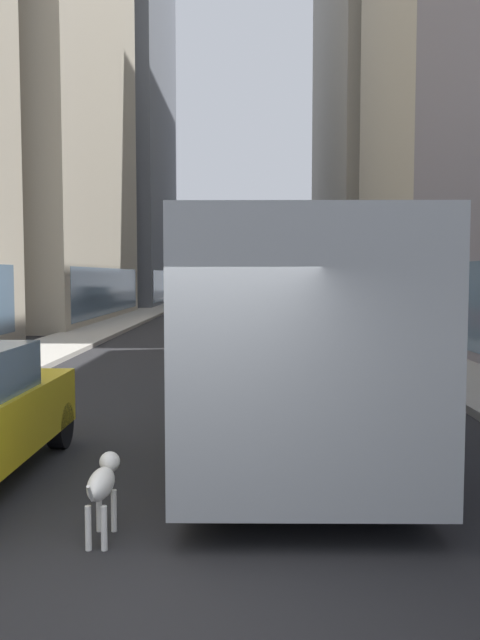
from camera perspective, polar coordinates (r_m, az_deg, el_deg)
The scene contains 13 objects.
ground_plane at distance 39.68m, azimuth -0.37°, elevation 0.51°, with size 120.00×120.00×0.00m, color #232326.
sidewalk_left at distance 40.17m, azimuth -8.52°, elevation 0.61°, with size 2.40×110.00×0.15m, color #ADA89E.
sidewalk_right at distance 40.00m, azimuth 7.83°, elevation 0.61°, with size 2.40×110.00×0.15m, color #9E9991.
building_left_mid at distance 38.40m, azimuth -20.21°, elevation 23.09°, with size 10.56×17.17×30.28m.
building_left_far at distance 56.08m, azimuth -12.89°, elevation 16.11°, with size 11.75×16.97×28.55m.
building_right_mid at distance 36.97m, azimuth 19.74°, elevation 21.89°, with size 8.15×15.76×27.85m.
building_right_far at distance 57.57m, azimuth 12.70°, elevation 21.58°, with size 9.36×22.27×39.80m.
transit_bus at distance 11.13m, azimuth 3.54°, elevation 0.66°, with size 2.78×11.53×3.05m.
car_black_suv at distance 46.57m, azimuth -3.68°, elevation 2.04°, with size 1.86×4.67×1.62m.
car_red_coupe at distance 24.63m, azimuth 5.61°, elevation 0.26°, with size 1.87×4.10×1.62m.
car_blue_hatchback at distance 46.76m, azimuth 1.24°, elevation 2.05°, with size 1.84×4.21×1.62m.
car_grey_wagon at distance 38.90m, azimuth -2.15°, elevation 1.65°, with size 1.92×4.26×1.62m.
dalmatian_dog at distance 6.20m, azimuth -12.17°, elevation -14.06°, with size 0.22×0.96×0.72m.
Camera 1 is at (0.61, -4.60, 2.43)m, focal length 35.82 mm.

